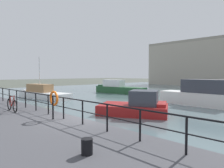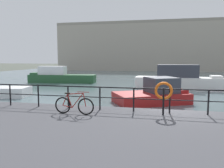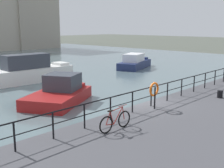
{
  "view_description": "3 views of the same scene",
  "coord_description": "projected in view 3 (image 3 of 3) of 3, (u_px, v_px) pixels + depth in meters",
  "views": [
    {
      "loc": [
        8.27,
        -5.97,
        3.11
      ],
      "look_at": [
        -1.25,
        3.54,
        2.47
      ],
      "focal_mm": 32.02,
      "sensor_mm": 36.0,
      "label": 1
    },
    {
      "loc": [
        -0.67,
        -10.86,
        3.29
      ],
      "look_at": [
        -3.42,
        1.61,
        1.86
      ],
      "focal_mm": 36.97,
      "sensor_mm": 36.0,
      "label": 2
    },
    {
      "loc": [
        -12.45,
        -9.44,
        5.14
      ],
      "look_at": [
        -1.11,
        1.41,
        1.94
      ],
      "focal_mm": 45.72,
      "sensor_mm": 36.0,
      "label": 3
    }
  ],
  "objects": [
    {
      "name": "moored_green_narrowboat",
      "position": [
        60.0,
        93.0,
        19.46
      ],
      "size": [
        5.99,
        5.11,
        1.88
      ],
      "rotation": [
        0.0,
        0.0,
        0.5
      ],
      "color": "maroon",
      "rests_on": "water_basin"
    },
    {
      "name": "ground_plane",
      "position": [
        143.0,
        118.0,
        16.24
      ],
      "size": [
        240.0,
        240.0,
        0.0
      ],
      "primitive_type": "plane",
      "color": "#4C5147"
    },
    {
      "name": "moored_red_daysailer",
      "position": [
        135.0,
        62.0,
        35.4
      ],
      "size": [
        6.7,
        4.36,
        1.81
      ],
      "rotation": [
        0.0,
        0.0,
        0.35
      ],
      "color": "navy",
      "rests_on": "water_basin"
    },
    {
      "name": "mooring_bollard",
      "position": [
        220.0,
        94.0,
        17.04
      ],
      "size": [
        0.32,
        0.32,
        0.44
      ],
      "primitive_type": "cylinder",
      "color": "black",
      "rests_on": "quay_promenade"
    },
    {
      "name": "life_ring_stand",
      "position": [
        154.0,
        90.0,
        14.67
      ],
      "size": [
        0.75,
        0.16,
        1.4
      ],
      "color": "black",
      "rests_on": "quay_promenade"
    },
    {
      "name": "moored_small_launch",
      "position": [
        27.0,
        72.0,
        26.36
      ],
      "size": [
        8.9,
        2.59,
        2.61
      ],
      "rotation": [
        0.0,
        0.0,
        -0.03
      ],
      "color": "white",
      "rests_on": "water_basin"
    },
    {
      "name": "parked_bicycle",
      "position": [
        115.0,
        121.0,
        11.69
      ],
      "size": [
        1.77,
        0.12,
        0.98
      ],
      "rotation": [
        0.0,
        0.0,
        -0.03
      ],
      "color": "black",
      "rests_on": "quay_promenade"
    },
    {
      "name": "quay_railing",
      "position": [
        160.0,
        90.0,
        15.71
      ],
      "size": [
        26.67,
        0.07,
        1.08
      ],
      "color": "black",
      "rests_on": "quay_promenade"
    }
  ]
}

